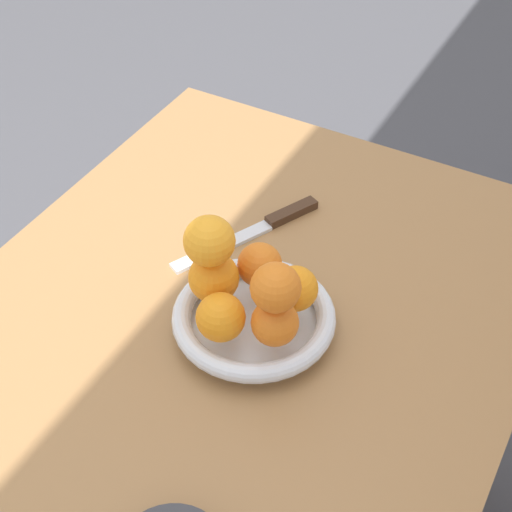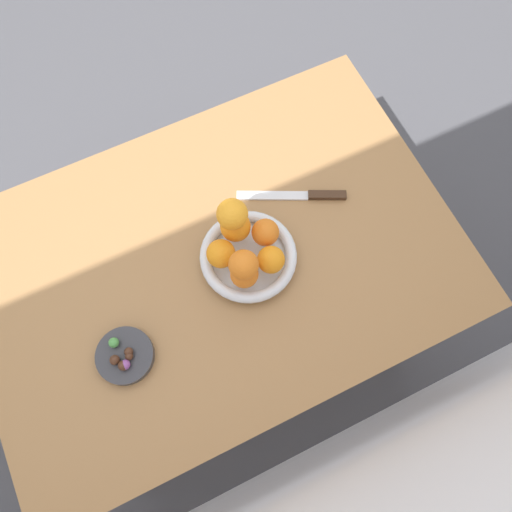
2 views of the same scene
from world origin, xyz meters
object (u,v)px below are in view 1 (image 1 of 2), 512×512
(orange_4, at_px, (260,265))
(knife, at_px, (260,228))
(dining_table, at_px, (210,396))
(orange_0, at_px, (214,278))
(orange_1, at_px, (221,317))
(orange_2, at_px, (275,323))
(orange_5, at_px, (209,241))
(fruit_bowl, at_px, (254,319))
(orange_6, at_px, (276,288))
(orange_3, at_px, (295,289))

(orange_4, height_order, knife, orange_4)
(dining_table, height_order, orange_0, orange_0)
(knife, bearing_deg, orange_1, 17.50)
(orange_2, relative_size, orange_5, 0.91)
(fruit_bowl, distance_m, orange_4, 0.07)
(orange_2, xyz_separation_m, orange_6, (-0.00, -0.00, 0.06))
(orange_0, distance_m, orange_1, 0.07)
(dining_table, xyz_separation_m, orange_2, (-0.04, 0.08, 0.16))
(orange_4, xyz_separation_m, knife, (-0.13, -0.07, -0.07))
(fruit_bowl, relative_size, orange_4, 3.58)
(dining_table, relative_size, orange_2, 18.16)
(orange_3, height_order, orange_5, orange_5)
(orange_1, bearing_deg, dining_table, -58.47)
(orange_3, height_order, knife, orange_3)
(dining_table, distance_m, knife, 0.27)
(orange_0, xyz_separation_m, knife, (-0.18, -0.03, -0.07))
(dining_table, relative_size, orange_3, 18.23)
(orange_3, xyz_separation_m, orange_6, (0.06, 0.00, 0.06))
(fruit_bowl, height_order, orange_1, orange_1)
(fruit_bowl, relative_size, orange_1, 3.45)
(dining_table, xyz_separation_m, knife, (-0.25, -0.06, 0.09))
(orange_4, bearing_deg, orange_5, -35.18)
(orange_0, height_order, orange_1, orange_0)
(orange_1, height_order, orange_3, orange_1)
(fruit_bowl, relative_size, orange_6, 3.50)
(dining_table, relative_size, orange_0, 16.30)
(orange_2, bearing_deg, dining_table, -65.64)
(orange_6, bearing_deg, knife, -147.10)
(orange_5, bearing_deg, knife, -170.52)
(orange_6, bearing_deg, orange_0, -105.07)
(fruit_bowl, relative_size, orange_2, 3.59)
(orange_6, bearing_deg, orange_3, -176.14)
(orange_1, relative_size, orange_5, 0.95)
(orange_3, xyz_separation_m, orange_4, (-0.02, -0.06, 0.00))
(fruit_bowl, xyz_separation_m, orange_2, (0.03, 0.05, 0.05))
(orange_1, bearing_deg, orange_4, -178.15)
(orange_4, relative_size, orange_5, 0.92)
(orange_2, distance_m, orange_6, 0.06)
(orange_2, bearing_deg, orange_1, -67.65)
(orange_0, distance_m, orange_6, 0.12)
(dining_table, height_order, orange_6, orange_6)
(orange_2, bearing_deg, knife, -147.05)
(fruit_bowl, height_order, orange_4, orange_4)
(orange_3, bearing_deg, orange_5, -68.28)
(orange_0, bearing_deg, orange_3, 110.00)
(dining_table, xyz_separation_m, fruit_bowl, (-0.07, 0.03, 0.11))
(dining_table, bearing_deg, orange_1, 121.53)
(orange_1, xyz_separation_m, orange_6, (-0.03, 0.06, 0.06))
(orange_3, bearing_deg, orange_0, -70.00)
(dining_table, xyz_separation_m, orange_1, (-0.01, 0.02, 0.16))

